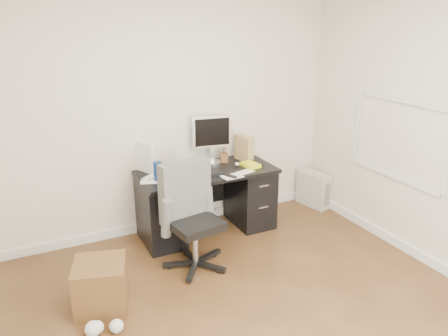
# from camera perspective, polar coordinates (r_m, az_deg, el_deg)

# --- Properties ---
(ground) EXTENTS (4.00, 4.00, 0.00)m
(ground) POSITION_cam_1_polar(r_m,az_deg,el_deg) (3.74, 4.37, -19.76)
(ground) COLOR #412A15
(ground) RESTS_ON ground
(room_shell) EXTENTS (4.02, 4.02, 2.71)m
(room_shell) POSITION_cam_1_polar(r_m,az_deg,el_deg) (3.03, 5.41, 5.90)
(room_shell) COLOR beige
(room_shell) RESTS_ON ground
(desk) EXTENTS (1.50, 0.70, 0.75)m
(desk) POSITION_cam_1_polar(r_m,az_deg,el_deg) (4.92, -2.21, -4.12)
(desk) COLOR black
(desk) RESTS_ON ground
(loose_papers) EXTENTS (1.10, 0.60, 0.00)m
(loose_papers) POSITION_cam_1_polar(r_m,az_deg,el_deg) (4.68, -4.24, -0.82)
(loose_papers) COLOR silver
(loose_papers) RESTS_ON desk
(lcd_monitor) EXTENTS (0.48, 0.32, 0.56)m
(lcd_monitor) POSITION_cam_1_polar(r_m,az_deg,el_deg) (4.94, -1.60, 3.76)
(lcd_monitor) COLOR silver
(lcd_monitor) RESTS_ON desk
(keyboard) EXTENTS (0.52, 0.25, 0.03)m
(keyboard) POSITION_cam_1_polar(r_m,az_deg,el_deg) (4.66, -3.22, -0.70)
(keyboard) COLOR black
(keyboard) RESTS_ON desk
(computer_mouse) EXTENTS (0.06, 0.06, 0.06)m
(computer_mouse) POSITION_cam_1_polar(r_m,az_deg,el_deg) (4.88, 1.70, 0.47)
(computer_mouse) COLOR silver
(computer_mouse) RESTS_ON desk
(travel_mug) EXTENTS (0.12, 0.12, 0.20)m
(travel_mug) POSITION_cam_1_polar(r_m,az_deg,el_deg) (4.52, -8.64, -0.41)
(travel_mug) COLOR navy
(travel_mug) RESTS_ON desk
(white_binder) EXTENTS (0.24, 0.31, 0.32)m
(white_binder) POSITION_cam_1_polar(r_m,az_deg,el_deg) (4.78, -10.28, 1.41)
(white_binder) COLOR white
(white_binder) RESTS_ON desk
(magazine_file) EXTENTS (0.18, 0.27, 0.29)m
(magazine_file) POSITION_cam_1_polar(r_m,az_deg,el_deg) (5.09, 2.63, 2.60)
(magazine_file) COLOR tan
(magazine_file) RESTS_ON desk
(pen_cup) EXTENTS (0.13, 0.13, 0.25)m
(pen_cup) POSITION_cam_1_polar(r_m,az_deg,el_deg) (5.03, 0.02, 2.16)
(pen_cup) COLOR brown
(pen_cup) RESTS_ON desk
(yellow_book) EXTENTS (0.19, 0.23, 0.04)m
(yellow_book) POSITION_cam_1_polar(r_m,az_deg,el_deg) (4.91, 3.53, 0.43)
(yellow_book) COLOR yellow
(yellow_book) RESTS_ON desk
(paper_remote) EXTENTS (0.23, 0.19, 0.02)m
(paper_remote) POSITION_cam_1_polar(r_m,az_deg,el_deg) (4.60, 1.07, -1.02)
(paper_remote) COLOR silver
(paper_remote) RESTS_ON desk
(office_chair) EXTENTS (0.68, 0.68, 1.05)m
(office_chair) POSITION_cam_1_polar(r_m,az_deg,el_deg) (4.20, -3.86, -6.55)
(office_chair) COLOR #4C4E4C
(office_chair) RESTS_ON ground
(pc_tower) EXTENTS (0.29, 0.47, 0.44)m
(pc_tower) POSITION_cam_1_polar(r_m,az_deg,el_deg) (5.80, 11.65, -2.70)
(pc_tower) COLOR #B6B2A4
(pc_tower) RESTS_ON ground
(shopping_bag) EXTENTS (0.30, 0.23, 0.36)m
(shopping_bag) POSITION_cam_1_polar(r_m,az_deg,el_deg) (5.49, 4.60, -4.07)
(shopping_bag) COLOR silver
(shopping_bag) RESTS_ON ground
(wicker_basket) EXTENTS (0.52, 0.52, 0.42)m
(wicker_basket) POSITION_cam_1_polar(r_m,az_deg,el_deg) (3.94, -15.78, -14.53)
(wicker_basket) COLOR #4B2B16
(wicker_basket) RESTS_ON ground
(desk_printer) EXTENTS (0.32, 0.27, 0.17)m
(desk_printer) POSITION_cam_1_polar(r_m,az_deg,el_deg) (5.05, -7.95, -7.57)
(desk_printer) COLOR #5E5E62
(desk_printer) RESTS_ON ground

